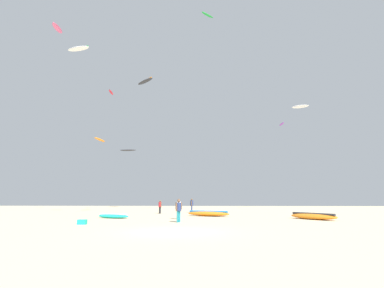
% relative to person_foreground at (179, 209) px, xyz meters
% --- Properties ---
extents(ground_plane, '(120.00, 120.00, 0.00)m').
position_rel_person_foreground_xyz_m(ground_plane, '(0.39, -6.06, -0.95)').
color(ground_plane, beige).
extents(person_foreground, '(0.38, 0.44, 1.62)m').
position_rel_person_foreground_xyz_m(person_foreground, '(0.00, 0.00, 0.00)').
color(person_foreground, teal).
rests_on(person_foreground, ground).
extents(person_midground, '(0.55, 0.38, 1.68)m').
position_rel_person_foreground_xyz_m(person_midground, '(-0.27, 3.17, 0.04)').
color(person_midground, silver).
rests_on(person_midground, ground).
extents(person_left, '(0.39, 0.39, 1.54)m').
position_rel_person_foreground_xyz_m(person_left, '(-3.36, 12.98, -0.04)').
color(person_left, '#2D2D33').
rests_on(person_left, ground).
extents(person_right, '(0.39, 0.58, 1.75)m').
position_rel_person_foreground_xyz_m(person_right, '(0.28, 15.74, 0.07)').
color(person_right, navy).
rests_on(person_right, ground).
extents(kite_grounded_near, '(3.41, 2.19, 0.43)m').
position_rel_person_foreground_xyz_m(kite_grounded_near, '(-6.19, 4.39, -0.76)').
color(kite_grounded_near, '#19B29E').
rests_on(kite_grounded_near, ground).
extents(kite_grounded_mid, '(3.42, 4.52, 0.58)m').
position_rel_person_foreground_xyz_m(kite_grounded_mid, '(10.90, 3.57, -0.69)').
color(kite_grounded_mid, orange).
rests_on(kite_grounded_mid, ground).
extents(kite_grounded_far, '(4.58, 3.15, 0.54)m').
position_rel_person_foreground_xyz_m(kite_grounded_far, '(2.24, 7.81, -0.69)').
color(kite_grounded_far, orange).
rests_on(kite_grounded_far, ground).
extents(cooler_box, '(0.56, 0.36, 0.32)m').
position_rel_person_foreground_xyz_m(cooler_box, '(-6.22, -2.09, -0.79)').
color(cooler_box, '#19B29E').
rests_on(cooler_box, ground).
extents(kite_aloft_0, '(1.14, 2.98, 0.48)m').
position_rel_person_foreground_xyz_m(kite_aloft_0, '(-12.64, 17.13, 8.88)').
color(kite_aloft_0, orange).
extents(kite_aloft_1, '(3.35, 2.13, 0.65)m').
position_rel_person_foreground_xyz_m(kite_aloft_1, '(21.20, 34.16, 18.93)').
color(kite_aloft_1, white).
extents(kite_aloft_2, '(0.91, 2.86, 0.54)m').
position_rel_person_foreground_xyz_m(kite_aloft_2, '(-20.86, 18.05, 26.99)').
color(kite_aloft_2, '#E5598C').
extents(kite_aloft_3, '(3.41, 1.22, 0.38)m').
position_rel_person_foreground_xyz_m(kite_aloft_3, '(-13.66, 35.63, 10.59)').
color(kite_aloft_3, '#2D2D33').
extents(kite_aloft_4, '(0.87, 2.22, 0.50)m').
position_rel_person_foreground_xyz_m(kite_aloft_4, '(-13.25, 22.34, 17.92)').
color(kite_aloft_4, red).
extents(kite_aloft_5, '(3.05, 1.54, 0.37)m').
position_rel_person_foreground_xyz_m(kite_aloft_5, '(-13.15, 9.67, 18.55)').
color(kite_aloft_5, white).
extents(kite_aloft_6, '(0.68, 2.27, 0.47)m').
position_rel_person_foreground_xyz_m(kite_aloft_6, '(16.23, 30.25, 14.33)').
color(kite_aloft_6, purple).
extents(kite_aloft_7, '(1.95, 1.84, 0.41)m').
position_rel_person_foreground_xyz_m(kite_aloft_7, '(2.55, 14.77, 26.22)').
color(kite_aloft_7, green).
extents(kite_aloft_8, '(4.13, 4.00, 0.72)m').
position_rel_person_foreground_xyz_m(kite_aloft_8, '(-9.35, 29.95, 23.06)').
color(kite_aloft_8, '#2D2D33').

